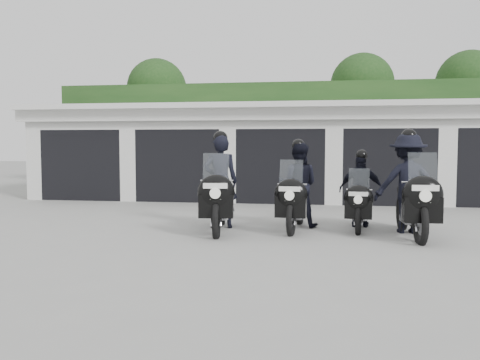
# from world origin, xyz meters

# --- Properties ---
(ground) EXTENTS (80.00, 80.00, 0.00)m
(ground) POSITION_xyz_m (0.00, 0.00, 0.00)
(ground) COLOR gray
(ground) RESTS_ON ground
(garage_block) EXTENTS (16.40, 6.80, 2.96)m
(garage_block) POSITION_xyz_m (-0.00, 8.06, 1.42)
(garage_block) COLOR silver
(garage_block) RESTS_ON ground
(background_vegetation) EXTENTS (20.00, 3.90, 5.80)m
(background_vegetation) POSITION_xyz_m (0.37, 12.92, 2.77)
(background_vegetation) COLOR #193914
(background_vegetation) RESTS_ON ground
(police_bike_a) EXTENTS (0.90, 2.40, 2.09)m
(police_bike_a) POSITION_xyz_m (-0.87, 0.70, 0.83)
(police_bike_a) COLOR black
(police_bike_a) RESTS_ON ground
(police_bike_b) EXTENTS (0.92, 2.21, 1.92)m
(police_bike_b) POSITION_xyz_m (0.67, 1.21, 0.81)
(police_bike_b) COLOR black
(police_bike_b) RESTS_ON ground
(police_bike_c) EXTENTS (0.98, 1.94, 1.69)m
(police_bike_c) POSITION_xyz_m (1.99, 1.43, 0.72)
(police_bike_c) COLOR black
(police_bike_c) RESTS_ON ground
(police_bike_d) EXTENTS (1.29, 2.43, 2.12)m
(police_bike_d) POSITION_xyz_m (2.87, 0.81, 0.90)
(police_bike_d) COLOR black
(police_bike_d) RESTS_ON ground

